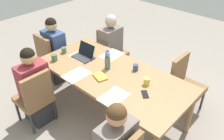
{
  "coord_description": "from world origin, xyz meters",
  "views": [
    {
      "loc": [
        1.81,
        -1.97,
        2.58
      ],
      "look_at": [
        0.0,
        0.0,
        0.8
      ],
      "focal_mm": 37.38,
      "sensor_mm": 36.0,
      "label": 1
    }
  ],
  "objects_px": {
    "person_far_left_far": "(111,50)",
    "person_head_left_right_near": "(55,54)",
    "chair_head_left_right_near": "(50,55)",
    "coffee_mug_centre_right": "(147,81)",
    "person_near_left_near": "(36,90)",
    "phone_black": "(145,94)",
    "coffee_mug_centre_left": "(64,50)",
    "chair_near_left_near": "(35,96)",
    "coffee_mug_near_left": "(136,68)",
    "laptop_head_left_right_near": "(84,55)",
    "coffee_mug_near_right": "(54,58)",
    "chair_far_left_far": "(110,48)",
    "chair_far_right_mid": "(184,82)",
    "flower_vase": "(107,59)",
    "dining_table": "(112,77)",
    "book_red_cover": "(100,77)"
  },
  "relations": [
    {
      "from": "person_far_left_far",
      "to": "person_head_left_right_near",
      "type": "distance_m",
      "value": 1.0
    },
    {
      "from": "chair_head_left_right_near",
      "to": "coffee_mug_centre_right",
      "type": "relative_size",
      "value": 9.42
    },
    {
      "from": "person_near_left_near",
      "to": "phone_black",
      "type": "xyz_separation_m",
      "value": [
        1.34,
        0.73,
        0.23
      ]
    },
    {
      "from": "chair_head_left_right_near",
      "to": "coffee_mug_centre_right",
      "type": "distance_m",
      "value": 1.99
    },
    {
      "from": "coffee_mug_centre_left",
      "to": "person_near_left_near",
      "type": "bearing_deg",
      "value": -72.44
    },
    {
      "from": "phone_black",
      "to": "chair_near_left_near",
      "type": "bearing_deg",
      "value": 73.88
    },
    {
      "from": "person_near_left_near",
      "to": "coffee_mug_near_left",
      "type": "height_order",
      "value": "person_near_left_near"
    },
    {
      "from": "laptop_head_left_right_near",
      "to": "coffee_mug_centre_left",
      "type": "xyz_separation_m",
      "value": [
        -0.34,
        -0.12,
        0.0
      ]
    },
    {
      "from": "chair_near_left_near",
      "to": "chair_head_left_right_near",
      "type": "relative_size",
      "value": 1.0
    },
    {
      "from": "coffee_mug_near_right",
      "to": "coffee_mug_centre_left",
      "type": "relative_size",
      "value": 1.11
    },
    {
      "from": "chair_far_left_far",
      "to": "person_near_left_near",
      "type": "bearing_deg",
      "value": -86.32
    },
    {
      "from": "chair_far_right_mid",
      "to": "coffee_mug_near_right",
      "type": "bearing_deg",
      "value": -143.48
    },
    {
      "from": "phone_black",
      "to": "coffee_mug_near_left",
      "type": "bearing_deg",
      "value": 2.08
    },
    {
      "from": "person_far_left_far",
      "to": "chair_near_left_near",
      "type": "bearing_deg",
      "value": -86.32
    },
    {
      "from": "chair_far_left_far",
      "to": "coffee_mug_near_left",
      "type": "height_order",
      "value": "chair_far_left_far"
    },
    {
      "from": "flower_vase",
      "to": "phone_black",
      "type": "xyz_separation_m",
      "value": [
        0.74,
        -0.11,
        -0.15
      ]
    },
    {
      "from": "dining_table",
      "to": "chair_head_left_right_near",
      "type": "relative_size",
      "value": 2.47
    },
    {
      "from": "chair_near_left_near",
      "to": "coffee_mug_near_left",
      "type": "bearing_deg",
      "value": 53.17
    },
    {
      "from": "dining_table",
      "to": "chair_far_left_far",
      "type": "distance_m",
      "value": 1.21
    },
    {
      "from": "person_far_left_far",
      "to": "person_head_left_right_near",
      "type": "xyz_separation_m",
      "value": [
        -0.63,
        -0.78,
        0.0
      ]
    },
    {
      "from": "coffee_mug_centre_left",
      "to": "dining_table",
      "type": "bearing_deg",
      "value": 5.43
    },
    {
      "from": "person_near_left_near",
      "to": "phone_black",
      "type": "distance_m",
      "value": 1.54
    },
    {
      "from": "person_near_left_near",
      "to": "book_red_cover",
      "type": "height_order",
      "value": "person_near_left_near"
    },
    {
      "from": "chair_near_left_near",
      "to": "book_red_cover",
      "type": "height_order",
      "value": "chair_near_left_near"
    },
    {
      "from": "chair_far_right_mid",
      "to": "coffee_mug_near_left",
      "type": "height_order",
      "value": "chair_far_right_mid"
    },
    {
      "from": "chair_head_left_right_near",
      "to": "flower_vase",
      "type": "relative_size",
      "value": 2.92
    },
    {
      "from": "chair_head_left_right_near",
      "to": "person_head_left_right_near",
      "type": "distance_m",
      "value": 0.1
    },
    {
      "from": "chair_near_left_near",
      "to": "person_head_left_right_near",
      "type": "xyz_separation_m",
      "value": [
        -0.74,
        0.88,
        0.03
      ]
    },
    {
      "from": "chair_near_left_near",
      "to": "chair_head_left_right_near",
      "type": "xyz_separation_m",
      "value": [
        -0.8,
        0.8,
        0.0
      ]
    },
    {
      "from": "dining_table",
      "to": "chair_near_left_near",
      "type": "height_order",
      "value": "chair_near_left_near"
    },
    {
      "from": "chair_near_left_near",
      "to": "chair_far_right_mid",
      "type": "bearing_deg",
      "value": 51.02
    },
    {
      "from": "chair_head_left_right_near",
      "to": "coffee_mug_near_right",
      "type": "height_order",
      "value": "chair_head_left_right_near"
    },
    {
      "from": "book_red_cover",
      "to": "chair_head_left_right_near",
      "type": "bearing_deg",
      "value": -167.21
    },
    {
      "from": "coffee_mug_near_left",
      "to": "coffee_mug_near_right",
      "type": "distance_m",
      "value": 1.23
    },
    {
      "from": "chair_far_left_far",
      "to": "chair_head_left_right_near",
      "type": "height_order",
      "value": "same"
    },
    {
      "from": "person_head_left_right_near",
      "to": "flower_vase",
      "type": "xyz_separation_m",
      "value": [
        1.27,
        0.02,
        0.38
      ]
    },
    {
      "from": "person_near_left_near",
      "to": "coffee_mug_near_left",
      "type": "distance_m",
      "value": 1.45
    },
    {
      "from": "flower_vase",
      "to": "coffee_mug_near_right",
      "type": "xyz_separation_m",
      "value": [
        -0.74,
        -0.38,
        -0.1
      ]
    },
    {
      "from": "person_far_left_far",
      "to": "flower_vase",
      "type": "bearing_deg",
      "value": -50.03
    },
    {
      "from": "flower_vase",
      "to": "book_red_cover",
      "type": "bearing_deg",
      "value": -70.8
    },
    {
      "from": "chair_far_right_mid",
      "to": "coffee_mug_centre_right",
      "type": "distance_m",
      "value": 0.81
    },
    {
      "from": "book_red_cover",
      "to": "dining_table",
      "type": "bearing_deg",
      "value": 94.26
    },
    {
      "from": "chair_far_left_far",
      "to": "person_head_left_right_near",
      "type": "distance_m",
      "value": 1.01
    },
    {
      "from": "chair_far_right_mid",
      "to": "laptop_head_left_right_near",
      "type": "distance_m",
      "value": 1.57
    },
    {
      "from": "person_far_left_far",
      "to": "laptop_head_left_right_near",
      "type": "distance_m",
      "value": 0.83
    },
    {
      "from": "flower_vase",
      "to": "phone_black",
      "type": "relative_size",
      "value": 2.06
    },
    {
      "from": "chair_near_left_near",
      "to": "phone_black",
      "type": "bearing_deg",
      "value": 31.88
    },
    {
      "from": "flower_vase",
      "to": "coffee_mug_near_left",
      "type": "relative_size",
      "value": 3.33
    },
    {
      "from": "chair_far_left_far",
      "to": "coffee_mug_near_right",
      "type": "height_order",
      "value": "chair_far_left_far"
    },
    {
      "from": "chair_near_left_near",
      "to": "flower_vase",
      "type": "distance_m",
      "value": 1.12
    }
  ]
}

